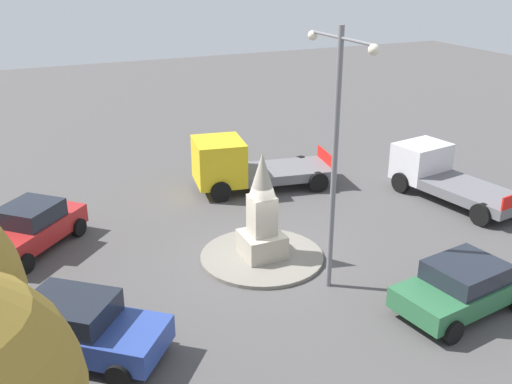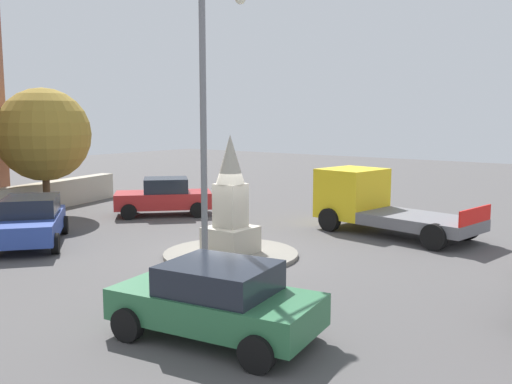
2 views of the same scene
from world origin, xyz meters
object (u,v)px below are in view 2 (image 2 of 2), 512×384
Objects in this scene: streetlamp at (203,97)px; car_green_parked_left at (217,299)px; monument at (230,205)px; car_red_waiting at (164,196)px; truck_yellow_far_side at (373,202)px; car_blue_near_island at (31,220)px; tree_mid_cluster at (44,135)px.

car_green_parked_left is at bearing -134.46° from streetlamp.
monument is at bearing 37.25° from car_green_parked_left.
truck_yellow_far_side is at bearing -75.63° from car_red_waiting.
car_blue_near_island is at bearing 77.01° from car_green_parked_left.
tree_mid_cluster reaches higher than car_red_waiting.
monument is 6.32m from car_green_parked_left.
car_green_parked_left is (-2.63, -2.68, -3.86)m from streetlamp.
car_red_waiting is at bearing 4.95° from car_blue_near_island.
car_red_waiting reaches higher than car_blue_near_island.
monument is at bearing -94.30° from tree_mid_cluster.
tree_mid_cluster reaches higher than monument.
car_blue_near_island is 0.74× the size of truck_yellow_far_side.
streetlamp is at bearing -154.73° from monument.
monument reaches higher than truck_yellow_far_side.
streetlamp is 1.84× the size of car_green_parked_left.
monument is 10.94m from tree_mid_cluster.
tree_mid_cluster reaches higher than car_green_parked_left.
truck_yellow_far_side is at bearing 10.50° from car_green_parked_left.
monument reaches higher than car_green_parked_left.
tree_mid_cluster is at bearing 68.27° from car_green_parked_left.
truck_yellow_far_side is 1.13× the size of tree_mid_cluster.
car_green_parked_left is 0.92× the size of car_blue_near_island.
streetlamp reaches higher than car_red_waiting.
streetlamp reaches higher than monument.
streetlamp is 5.38m from car_green_parked_left.
car_green_parked_left is 0.68× the size of truck_yellow_far_side.
car_red_waiting is 6.46m from car_blue_near_island.
monument is 0.66× the size of tree_mid_cluster.
car_green_parked_left is at bearing -111.73° from tree_mid_cluster.
car_green_parked_left is (-4.99, -3.79, -0.80)m from monument.
tree_mid_cluster is at bearing 52.54° from car_blue_near_island.
streetlamp reaches higher than tree_mid_cluster.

